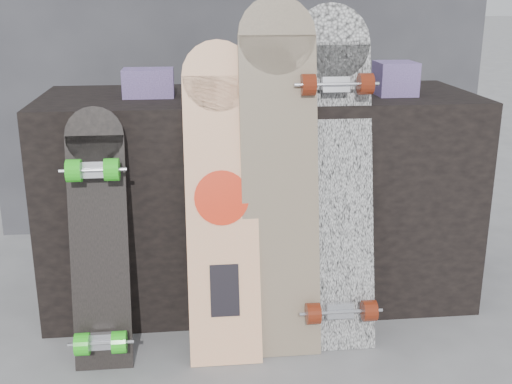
{
  "coord_description": "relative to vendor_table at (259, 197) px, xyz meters",
  "views": [
    {
      "loc": [
        -0.27,
        -1.86,
        1.16
      ],
      "look_at": [
        -0.04,
        0.2,
        0.51
      ],
      "focal_mm": 45.0,
      "sensor_mm": 36.0,
      "label": 1
    }
  ],
  "objects": [
    {
      "name": "longboard_celtic",
      "position": [
        0.03,
        -0.36,
        0.21
      ],
      "size": [
        0.25,
        0.27,
        1.16
      ],
      "rotation": [
        -0.22,
        0.0,
        0.0
      ],
      "color": "#C6AD87",
      "rests_on": "ground"
    },
    {
      "name": "merch_box_purple",
      "position": [
        -0.4,
        -0.02,
        0.45
      ],
      "size": [
        0.18,
        0.12,
        0.1
      ],
      "primitive_type": "cube",
      "color": "#3C3165",
      "rests_on": "vendor_table"
    },
    {
      "name": "vendor_table",
      "position": [
        0.0,
        0.0,
        0.0
      ],
      "size": [
        1.6,
        0.6,
        0.8
      ],
      "primitive_type": "cube",
      "color": "black",
      "rests_on": "ground"
    },
    {
      "name": "booth",
      "position": [
        0.0,
        0.85,
        0.7
      ],
      "size": [
        2.4,
        0.22,
        2.2
      ],
      "color": "#35343A",
      "rests_on": "ground"
    },
    {
      "name": "longboard_cascadia",
      "position": [
        0.22,
        -0.35,
        0.19
      ],
      "size": [
        0.26,
        0.35,
        1.13
      ],
      "rotation": [
        -0.25,
        0.0,
        0.0
      ],
      "color": "white",
      "rests_on": "ground"
    },
    {
      "name": "longboard_geisha",
      "position": [
        -0.17,
        -0.38,
        0.14
      ],
      "size": [
        0.24,
        0.31,
        1.02
      ],
      "rotation": [
        -0.29,
        0.0,
        0.0
      ],
      "color": "beige",
      "rests_on": "ground"
    },
    {
      "name": "merch_box_flat",
      "position": [
        0.23,
        0.02,
        0.43
      ],
      "size": [
        0.22,
        0.1,
        0.06
      ],
      "primitive_type": "cube",
      "color": "#D1B78C",
      "rests_on": "vendor_table"
    },
    {
      "name": "skateboard_dark",
      "position": [
        -0.56,
        -0.44,
        0.02
      ],
      "size": [
        0.18,
        0.26,
        0.83
      ],
      "rotation": [
        -0.22,
        0.0,
        0.0
      ],
      "color": "black",
      "rests_on": "ground"
    },
    {
      "name": "merch_box_small",
      "position": [
        0.49,
        -0.07,
        0.46
      ],
      "size": [
        0.14,
        0.14,
        0.12
      ],
      "primitive_type": "cube",
      "color": "#3C3165",
      "rests_on": "vendor_table"
    },
    {
      "name": "ground",
      "position": [
        0.0,
        -0.5,
        -0.4
      ],
      "size": [
        60.0,
        60.0,
        0.0
      ],
      "primitive_type": "plane",
      "color": "slate",
      "rests_on": "ground"
    }
  ]
}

